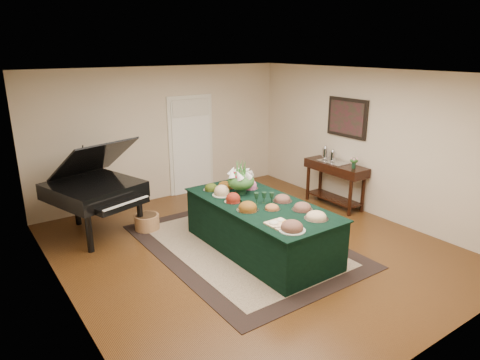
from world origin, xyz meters
TOP-DOWN VIEW (x-y plane):
  - ground at (0.00, 0.00)m, footprint 6.00×6.00m
  - area_rug at (-0.07, 0.14)m, footprint 2.61×3.65m
  - kitchen_doorway at (0.60, 2.97)m, footprint 1.05×0.07m
  - buffet_table at (0.06, -0.16)m, footprint 1.23×2.59m
  - food_platters at (0.03, -0.10)m, footprint 0.97×2.38m
  - cutting_board at (-0.24, -0.93)m, footprint 0.31×0.31m
  - green_goblets at (0.09, -0.20)m, footprint 0.27×0.20m
  - floral_centerpiece at (0.08, 0.38)m, footprint 0.45×0.45m
  - grand_piano at (-1.79, 1.96)m, footprint 1.62×1.80m
  - wicker_basket at (-1.06, 1.62)m, footprint 0.43×0.43m
  - mahogany_sideboard at (2.50, 0.57)m, footprint 0.45×1.33m
  - tea_service at (2.50, 0.75)m, footprint 0.34×0.58m
  - pink_bouquet at (2.49, 0.13)m, footprint 0.17×0.17m
  - wall_painting at (2.72, 0.57)m, footprint 0.05×0.95m

SIDE VIEW (x-z plane):
  - ground at x=0.00m, z-range 0.00..0.00m
  - area_rug at x=-0.07m, z-range 0.00..0.01m
  - wicker_basket at x=-1.06m, z-range 0.00..0.27m
  - buffet_table at x=0.06m, z-range 0.00..0.79m
  - mahogany_sideboard at x=2.50m, z-range 0.24..1.12m
  - grand_piano at x=-1.79m, z-range -0.02..1.58m
  - cutting_board at x=-0.24m, z-range 0.78..0.87m
  - food_platters at x=0.03m, z-range 0.77..0.90m
  - green_goblets at x=0.09m, z-range 0.79..0.97m
  - tea_service at x=2.50m, z-range 0.85..1.14m
  - pink_bouquet at x=2.49m, z-range 0.91..1.13m
  - kitchen_doorway at x=0.60m, z-range -0.03..2.07m
  - floral_centerpiece at x=0.08m, z-range 0.83..1.28m
  - wall_painting at x=2.72m, z-range 1.38..2.12m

